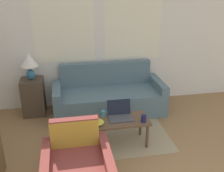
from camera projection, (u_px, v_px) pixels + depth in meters
wall_back at (103, 39)px, 4.99m from camera, size 6.19×0.06×2.60m
rug at (110, 126)px, 4.53m from camera, size 1.78×1.84×0.01m
couch at (108, 98)px, 4.99m from camera, size 2.04×0.84×0.89m
armchair at (77, 172)px, 3.08m from camera, size 0.79×0.83×0.79m
side_table at (34, 97)px, 4.84m from camera, size 0.40×0.40×0.69m
table_lamp at (29, 62)px, 4.59m from camera, size 0.31×0.31×0.48m
coffee_table at (116, 123)px, 3.91m from camera, size 0.99×0.45×0.42m
laptop at (120, 114)px, 3.94m from camera, size 0.36×0.30×0.24m
cup_navy at (103, 114)px, 3.98m from camera, size 0.07×0.07×0.09m
cup_yellow at (144, 118)px, 3.82m from camera, size 0.08×0.08×0.11m
snack_bowl at (97, 122)px, 3.76m from camera, size 0.20×0.20×0.06m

